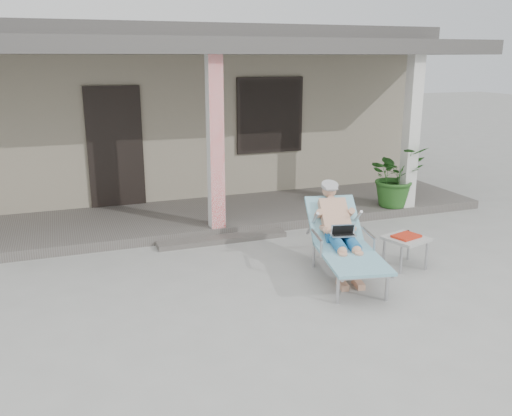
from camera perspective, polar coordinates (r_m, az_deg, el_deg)
name	(u,v)px	position (r m, az deg, el deg)	size (l,w,h in m)	color
ground	(266,288)	(6.68, 1.06, -8.42)	(60.00, 60.00, 0.00)	#9E9E99
house	(162,106)	(12.43, -9.91, 10.53)	(10.40, 5.40, 3.30)	gray
porch_deck	(203,216)	(9.35, -5.56, -0.90)	(10.00, 2.00, 0.15)	#605B56
porch_overhang	(200,52)	(8.91, -5.94, 15.97)	(10.00, 2.30, 2.85)	silver
porch_step	(223,239)	(8.30, -3.54, -3.27)	(2.00, 0.30, 0.07)	#605B56
lounger	(342,220)	(6.96, 9.08, -1.28)	(1.02, 1.87, 1.17)	#B7B7BC
side_table	(406,240)	(7.48, 15.50, -3.27)	(0.62, 0.62, 0.44)	#ACACA7
potted_palm	(395,176)	(9.88, 14.45, 3.29)	(0.98, 0.85, 1.09)	#26591E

